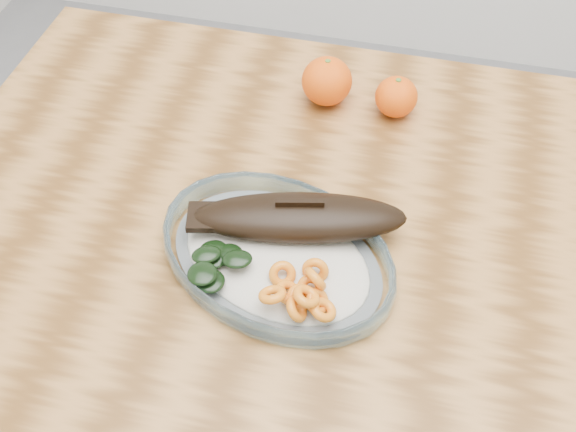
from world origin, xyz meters
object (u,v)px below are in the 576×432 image
(dining_table, at_px, (355,280))
(orange_left, at_px, (327,81))
(plated_meal, at_px, (278,250))
(orange_right, at_px, (396,97))

(dining_table, relative_size, orange_left, 15.81)
(plated_meal, bearing_deg, dining_table, 57.37)
(dining_table, height_order, plated_meal, plated_meal)
(dining_table, xyz_separation_m, orange_right, (0.01, 0.25, 0.13))
(orange_right, bearing_deg, plated_meal, -107.88)
(dining_table, xyz_separation_m, orange_left, (-0.10, 0.25, 0.14))
(orange_right, bearing_deg, orange_left, 177.76)
(plated_meal, distance_m, orange_left, 0.32)
(dining_table, distance_m, orange_left, 0.30)
(orange_left, xyz_separation_m, orange_right, (0.11, -0.00, -0.01))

